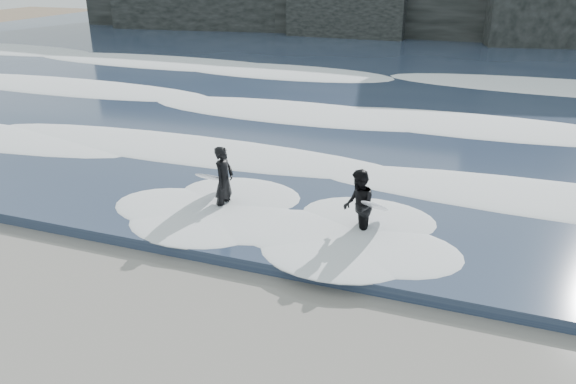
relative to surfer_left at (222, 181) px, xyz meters
The scene contains 7 objects.
ground 6.09m from the surfer_left, 69.69° to the right, with size 120.00×120.00×0.00m, color #7D6146.
sea 23.47m from the surfer_left, 84.90° to the left, with size 90.00×52.00×0.30m, color #2A3850.
foam_near 4.00m from the surfer_left, 58.17° to the left, with size 60.00×3.20×0.20m, color white.
foam_mid 10.59m from the surfer_left, 78.61° to the left, with size 60.00×4.00×0.24m, color white.
foam_far 19.48m from the surfer_left, 83.85° to the left, with size 60.00×4.80×0.30m, color white.
surfer_left is the anchor object (origin of this frame).
surfer_right 3.91m from the surfer_left, ahead, with size 1.25×1.82×1.88m.
Camera 1 is at (4.53, -7.10, 6.64)m, focal length 35.00 mm.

